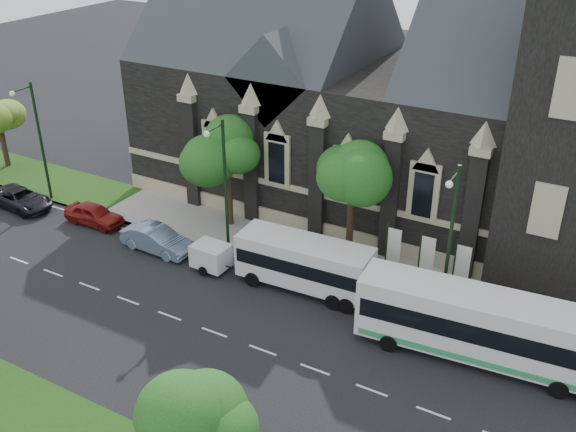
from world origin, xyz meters
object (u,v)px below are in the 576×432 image
Objects in this scene: banner_flag_left at (391,248)px; sedan at (157,239)px; tree_walk_right at (357,173)px; banner_flag_center at (424,257)px; shuttle_bus at (305,262)px; car_far_red at (94,214)px; street_lamp_near at (449,237)px; tree_walk_far at (1,114)px; tour_coach at (485,326)px; box_trailer at (211,256)px; car_far_black at (21,198)px; banner_flag_right at (459,266)px; street_lamp_mid at (223,181)px; street_lamp_far at (38,136)px; tree_park_east at (199,425)px.

sedan is (-14.46, -3.71, -1.57)m from banner_flag_left.
banner_flag_center is at bearing -18.64° from tree_walk_right.
car_far_red is (-16.46, -0.13, -1.01)m from shuttle_bus.
street_lamp_near reaches higher than tree_walk_right.
tree_walk_far is at bearing 175.34° from street_lamp_near.
box_trailer is (-16.62, 0.32, -1.02)m from tour_coach.
box_trailer is 0.62× the size of car_far_black.
car_far_red is at bearing -173.11° from banner_flag_right.
banner_flag_right reaches higher than sedan.
tour_coach is 2.88× the size of car_far_red.
car_far_red is (-10.33, -1.07, -4.36)m from street_lamp_mid.
tree_walk_far is at bearing 77.56° from sedan.
street_lamp_mid is (-7.21, -3.62, -0.71)m from tree_walk_right.
banner_flag_right is 0.91× the size of car_far_red.
street_lamp_far reaches higher than sedan.
shuttle_bus is at bearing -160.79° from banner_flag_right.
sedan is at bearing 179.95° from box_trailer.
street_lamp_mid reaches higher than banner_flag_right.
tree_walk_right is 7.72m from street_lamp_near.
sedan is (-10.31, -0.86, -0.95)m from shuttle_bus.
street_lamp_mid is at bearing 98.75° from box_trailer.
box_trailer is at bearing -172.58° from shuttle_bus.
street_lamp_near is 2.25× the size of banner_flag_center.
tree_walk_right is 8.10m from street_lamp_mid.
street_lamp_far is 1.73× the size of car_far_black.
street_lamp_near is 18.76m from sedan.
car_far_red is at bearing -79.80° from car_far_black.
tree_park_east is 0.70× the size of street_lamp_mid.
tree_walk_right is 1.58× the size of sedan.
street_lamp_mid is 17.29m from tour_coach.
tree_park_east is 30.90m from street_lamp_far.
banner_flag_center is 29.43m from car_far_black.
tour_coach is at bearing -42.68° from banner_flag_center.
tree_walk_right is 8.05m from banner_flag_right.
shuttle_bus is at bearing -83.69° from sedan.
sedan is 0.95× the size of car_far_black.
tree_park_east reaches higher than tour_coach.
banner_flag_center is at bearing 132.52° from tour_coach.
street_lamp_mid is 1.12× the size of shuttle_bus.
shuttle_bus is at bearing 167.97° from tour_coach.
tree_park_east is 18.91m from banner_flag_right.
car_far_red is at bearing -17.09° from tree_walk_far.
car_far_red is at bearing -171.79° from banner_flag_left.
sedan is at bearing 134.47° from tree_park_east.
car_far_black is (-33.71, 0.52, -1.26)m from tour_coach.
tree_park_east is 0.50× the size of tour_coach.
tree_park_east is 1.27× the size of sedan.
box_trailer is at bearing -86.66° from car_far_black.
tree_walk_right is at bearing -73.36° from car_far_black.
shuttle_bus is (-7.87, -0.93, -3.35)m from street_lamp_near.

